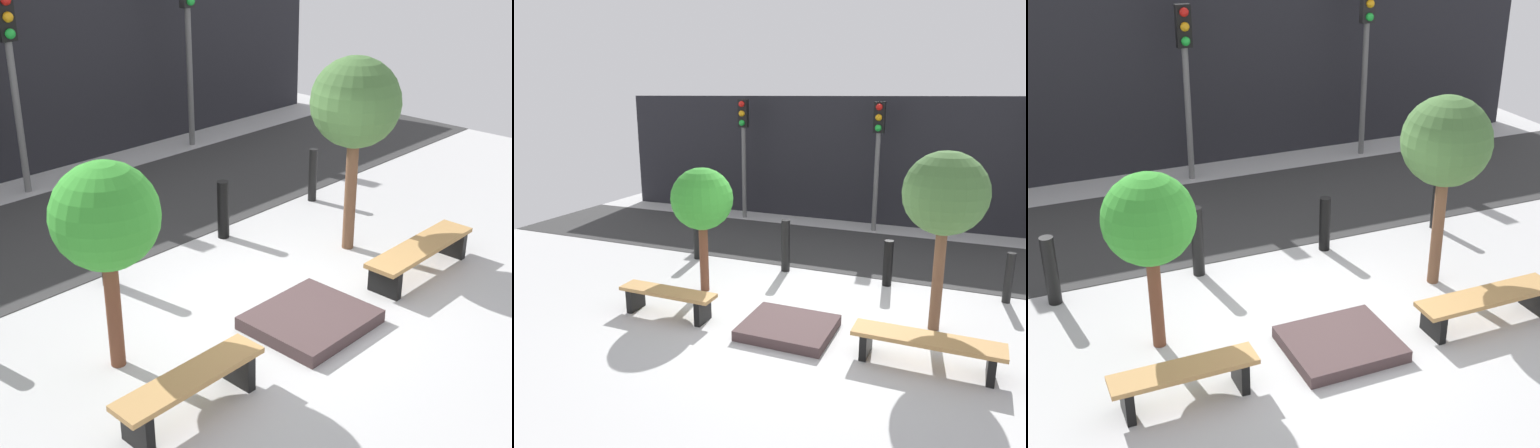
% 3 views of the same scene
% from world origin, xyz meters
% --- Properties ---
extents(ground_plane, '(18.00, 18.00, 0.00)m').
position_xyz_m(ground_plane, '(0.00, 0.00, 0.00)').
color(ground_plane, '#B4B4B4').
extents(road_strip, '(18.00, 3.34, 0.01)m').
position_xyz_m(road_strip, '(0.00, 3.92, 0.01)').
color(road_strip, '#333333').
rests_on(road_strip, ground).
extents(building_facade, '(16.20, 0.50, 3.51)m').
position_xyz_m(building_facade, '(0.00, 6.87, 1.76)').
color(building_facade, black).
rests_on(building_facade, ground).
extents(bench_left, '(1.67, 0.40, 0.45)m').
position_xyz_m(bench_left, '(-2.05, -0.77, 0.32)').
color(bench_left, black).
rests_on(bench_left, ground).
extents(bench_right, '(1.98, 0.46, 0.43)m').
position_xyz_m(bench_right, '(2.05, -0.77, 0.32)').
color(bench_right, black).
rests_on(bench_right, ground).
extents(planter_bed, '(1.36, 1.18, 0.16)m').
position_xyz_m(planter_bed, '(0.00, -0.57, 0.08)').
color(planter_bed, '#483637').
rests_on(planter_bed, ground).
extents(tree_behind_left_bench, '(1.12, 1.12, 2.31)m').
position_xyz_m(tree_behind_left_bench, '(-2.05, 0.43, 1.72)').
color(tree_behind_left_bench, brown).
rests_on(tree_behind_left_bench, ground).
extents(tree_behind_right_bench, '(1.25, 1.25, 2.78)m').
position_xyz_m(tree_behind_right_bench, '(2.05, 0.43, 2.13)').
color(tree_behind_right_bench, brown).
rests_on(tree_behind_right_bench, ground).
extents(bollard_far_left, '(0.19, 0.19, 1.01)m').
position_xyz_m(bollard_far_left, '(-3.13, 2.00, 0.51)').
color(bollard_far_left, black).
rests_on(bollard_far_left, ground).
extents(bollard_left, '(0.18, 0.18, 1.09)m').
position_xyz_m(bollard_left, '(-1.04, 2.00, 0.54)').
color(bollard_left, black).
rests_on(bollard_left, ground).
extents(bollard_center, '(0.18, 0.18, 0.89)m').
position_xyz_m(bollard_center, '(1.04, 2.00, 0.45)').
color(bollard_center, black).
rests_on(bollard_center, ground).
extents(bollard_right, '(0.14, 0.14, 0.91)m').
position_xyz_m(bollard_right, '(3.13, 2.00, 0.46)').
color(bollard_right, black).
rests_on(bollard_right, ground).
extents(traffic_light_west, '(0.28, 0.27, 3.42)m').
position_xyz_m(traffic_light_west, '(-3.85, 5.87, 2.37)').
color(traffic_light_west, '#5F5F5F').
rests_on(traffic_light_west, ground).
extents(traffic_light_mid_west, '(0.28, 0.27, 3.38)m').
position_xyz_m(traffic_light_mid_west, '(0.00, 5.87, 2.34)').
color(traffic_light_mid_west, slate).
rests_on(traffic_light_mid_west, ground).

